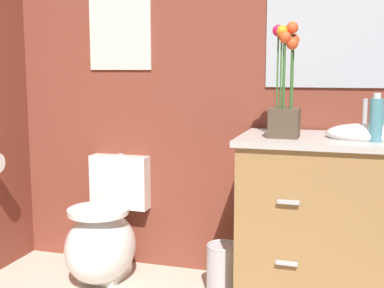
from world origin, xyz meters
name	(u,v)px	position (x,y,z in m)	size (l,w,h in m)	color
wall_back	(263,60)	(0.20, 1.81, 1.25)	(4.05, 0.05, 2.50)	brown
toilet	(104,237)	(-0.64, 1.51, 0.24)	(0.38, 0.59, 0.69)	white
vanity_cabinet	(335,223)	(0.63, 1.48, 0.45)	(0.94, 0.56, 1.05)	#9E7242
flower_vase	(285,93)	(0.37, 1.41, 1.09)	(0.14, 0.14, 0.54)	#4C3D2D
soap_bottle	(376,119)	(0.78, 1.38, 0.97)	(0.06, 0.06, 0.22)	teal
lotion_bottle	(381,123)	(0.81, 1.51, 0.95)	(0.07, 0.07, 0.16)	teal
trash_bin	(223,268)	(0.06, 1.51, 0.14)	(0.18, 0.18, 0.27)	#B7B7BC
wall_poster	(120,27)	(-0.64, 1.78, 1.44)	(0.39, 0.01, 0.49)	silver
wall_mirror	(344,20)	(0.62, 1.78, 1.45)	(0.80, 0.01, 0.70)	#B2BCC6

